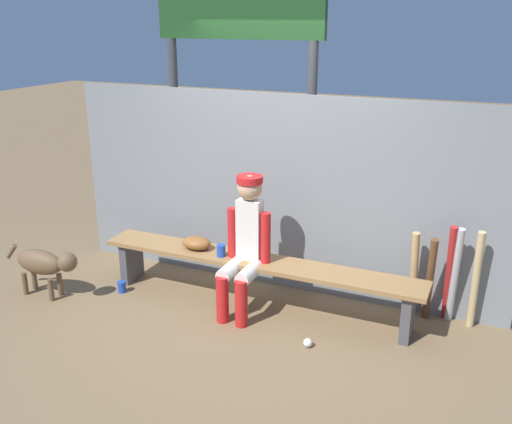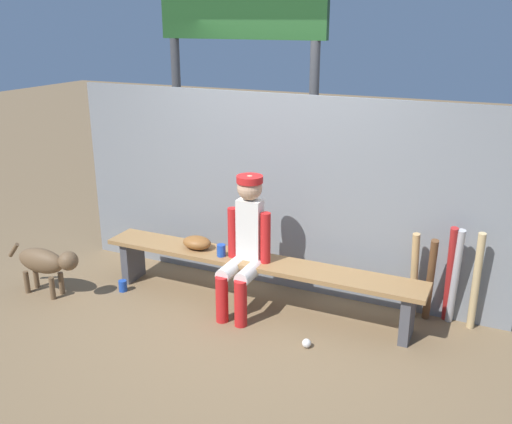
{
  "view_description": "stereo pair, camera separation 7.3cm",
  "coord_description": "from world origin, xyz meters",
  "px_view_note": "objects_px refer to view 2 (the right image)",
  "views": [
    {
      "loc": [
        1.89,
        -4.29,
        2.52
      ],
      "look_at": [
        0.0,
        0.0,
        0.91
      ],
      "focal_mm": 39.91,
      "sensor_mm": 36.0,
      "label": 1
    },
    {
      "loc": [
        1.95,
        -4.26,
        2.52
      ],
      "look_at": [
        0.0,
        0.0,
        0.91
      ],
      "focal_mm": 39.91,
      "sensor_mm": 36.0,
      "label": 2
    }
  ],
  "objects_px": {
    "bat_wood_natural": "(476,282)",
    "dog": "(46,262)",
    "bat_wood_tan": "(414,276)",
    "bat_wood_dark": "(430,281)",
    "dugout_bench": "(256,269)",
    "cup_on_bench": "(221,250)",
    "bat_aluminum_silver": "(455,277)",
    "baseball": "(307,343)",
    "cup_on_ground": "(123,286)",
    "player_seated": "(245,241)",
    "baseball_glove": "(197,243)",
    "scoreboard": "(246,25)",
    "bat_aluminum_red": "(450,275)"
  },
  "relations": [
    {
      "from": "bat_wood_natural",
      "to": "dog",
      "type": "bearing_deg",
      "value": -165.14
    },
    {
      "from": "bat_wood_tan",
      "to": "bat_wood_dark",
      "type": "distance_m",
      "value": 0.15
    },
    {
      "from": "dugout_bench",
      "to": "cup_on_bench",
      "type": "xyz_separation_m",
      "value": [
        -0.32,
        -0.06,
        0.15
      ]
    },
    {
      "from": "bat_wood_dark",
      "to": "bat_aluminum_silver",
      "type": "bearing_deg",
      "value": 13.91
    },
    {
      "from": "dugout_bench",
      "to": "baseball",
      "type": "xyz_separation_m",
      "value": [
        0.66,
        -0.47,
        -0.33
      ]
    },
    {
      "from": "dugout_bench",
      "to": "cup_on_ground",
      "type": "height_order",
      "value": "dugout_bench"
    },
    {
      "from": "bat_wood_tan",
      "to": "dog",
      "type": "bearing_deg",
      "value": -162.92
    },
    {
      "from": "bat_wood_tan",
      "to": "cup_on_ground",
      "type": "bearing_deg",
      "value": -166.25
    },
    {
      "from": "player_seated",
      "to": "bat_wood_natural",
      "type": "bearing_deg",
      "value": 14.09
    },
    {
      "from": "cup_on_bench",
      "to": "baseball_glove",
      "type": "bearing_deg",
      "value": 168.2
    },
    {
      "from": "cup_on_bench",
      "to": "scoreboard",
      "type": "distance_m",
      "value": 2.38
    },
    {
      "from": "bat_aluminum_silver",
      "to": "baseball_glove",
      "type": "bearing_deg",
      "value": -170.64
    },
    {
      "from": "bat_aluminum_silver",
      "to": "bat_aluminum_red",
      "type": "bearing_deg",
      "value": 169.77
    },
    {
      "from": "player_seated",
      "to": "scoreboard",
      "type": "relative_size",
      "value": 0.35
    },
    {
      "from": "bat_wood_natural",
      "to": "scoreboard",
      "type": "relative_size",
      "value": 0.26
    },
    {
      "from": "player_seated",
      "to": "baseball_glove",
      "type": "bearing_deg",
      "value": 168.94
    },
    {
      "from": "bat_wood_dark",
      "to": "bat_wood_natural",
      "type": "xyz_separation_m",
      "value": [
        0.36,
        0.04,
        0.04
      ]
    },
    {
      "from": "bat_wood_tan",
      "to": "baseball",
      "type": "relative_size",
      "value": 10.92
    },
    {
      "from": "bat_aluminum_silver",
      "to": "player_seated",
      "type": "bearing_deg",
      "value": -164.38
    },
    {
      "from": "baseball_glove",
      "to": "bat_aluminum_silver",
      "type": "height_order",
      "value": "bat_aluminum_silver"
    },
    {
      "from": "baseball",
      "to": "cup_on_bench",
      "type": "height_order",
      "value": "cup_on_bench"
    },
    {
      "from": "scoreboard",
      "to": "dugout_bench",
      "type": "bearing_deg",
      "value": -61.23
    },
    {
      "from": "bat_wood_tan",
      "to": "baseball",
      "type": "xyz_separation_m",
      "value": [
        -0.67,
        -0.84,
        -0.37
      ]
    },
    {
      "from": "cup_on_bench",
      "to": "scoreboard",
      "type": "xyz_separation_m",
      "value": [
        -0.39,
        1.35,
        1.92
      ]
    },
    {
      "from": "cup_on_ground",
      "to": "bat_aluminum_red",
      "type": "bearing_deg",
      "value": 12.67
    },
    {
      "from": "player_seated",
      "to": "bat_aluminum_red",
      "type": "height_order",
      "value": "player_seated"
    },
    {
      "from": "bat_wood_natural",
      "to": "cup_on_bench",
      "type": "height_order",
      "value": "bat_wood_natural"
    },
    {
      "from": "bat_aluminum_red",
      "to": "bat_wood_dark",
      "type": "bearing_deg",
      "value": -159.36
    },
    {
      "from": "player_seated",
      "to": "bat_aluminum_red",
      "type": "relative_size",
      "value": 1.33
    },
    {
      "from": "bat_wood_tan",
      "to": "player_seated",
      "type": "bearing_deg",
      "value": -161.08
    },
    {
      "from": "bat_aluminum_silver",
      "to": "scoreboard",
      "type": "distance_m",
      "value": 3.23
    },
    {
      "from": "dugout_bench",
      "to": "cup_on_ground",
      "type": "bearing_deg",
      "value": -168.11
    },
    {
      "from": "bat_wood_tan",
      "to": "bat_aluminum_red",
      "type": "relative_size",
      "value": 0.87
    },
    {
      "from": "bat_wood_natural",
      "to": "dog",
      "type": "distance_m",
      "value": 3.86
    },
    {
      "from": "bat_wood_natural",
      "to": "cup_on_bench",
      "type": "distance_m",
      "value": 2.2
    },
    {
      "from": "dugout_bench",
      "to": "bat_wood_natural",
      "type": "bearing_deg",
      "value": 11.34
    },
    {
      "from": "bat_wood_dark",
      "to": "bat_aluminum_silver",
      "type": "distance_m",
      "value": 0.2
    },
    {
      "from": "baseball_glove",
      "to": "bat_wood_tan",
      "type": "xyz_separation_m",
      "value": [
        1.94,
        0.37,
        -0.12
      ]
    },
    {
      "from": "bat_wood_dark",
      "to": "cup_on_ground",
      "type": "relative_size",
      "value": 7.44
    },
    {
      "from": "bat_aluminum_silver",
      "to": "baseball",
      "type": "relative_size",
      "value": 12.3
    },
    {
      "from": "dugout_bench",
      "to": "bat_wood_dark",
      "type": "distance_m",
      "value": 1.51
    },
    {
      "from": "baseball_glove",
      "to": "dog",
      "type": "distance_m",
      "value": 1.44
    },
    {
      "from": "player_seated",
      "to": "bat_aluminum_red",
      "type": "distance_m",
      "value": 1.76
    },
    {
      "from": "baseball",
      "to": "bat_wood_dark",
      "type": "bearing_deg",
      "value": 44.55
    },
    {
      "from": "player_seated",
      "to": "baseball",
      "type": "relative_size",
      "value": 16.68
    },
    {
      "from": "cup_on_bench",
      "to": "scoreboard",
      "type": "relative_size",
      "value": 0.03
    },
    {
      "from": "dugout_bench",
      "to": "bat_wood_tan",
      "type": "relative_size",
      "value": 3.75
    },
    {
      "from": "baseball",
      "to": "cup_on_bench",
      "type": "xyz_separation_m",
      "value": [
        -0.98,
        0.41,
        0.48
      ]
    },
    {
      "from": "cup_on_ground",
      "to": "dog",
      "type": "height_order",
      "value": "dog"
    },
    {
      "from": "scoreboard",
      "to": "player_seated",
      "type": "bearing_deg",
      "value": -65.09
    }
  ]
}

